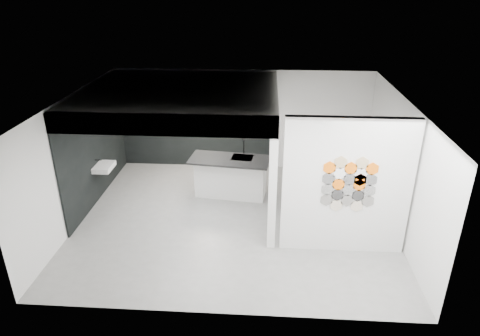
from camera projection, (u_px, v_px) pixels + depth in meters
name	position (u px, v px, depth m)	size (l,w,h in m)	color
floor	(235.00, 219.00, 9.79)	(7.00, 6.00, 0.01)	slate
partition_panel	(346.00, 187.00, 8.17)	(2.45, 0.15, 2.80)	silver
bay_clad_back	(197.00, 127.00, 12.08)	(4.40, 0.04, 2.35)	black
bay_clad_left	(96.00, 151.00, 10.42)	(0.04, 4.00, 2.35)	black
bulkhead	(181.00, 98.00, 9.72)	(4.40, 4.00, 0.40)	silver
corner_column	(272.00, 195.00, 8.34)	(0.16, 0.16, 2.35)	silver
fascia_beam	(161.00, 125.00, 7.97)	(4.40, 0.16, 0.40)	silver
wall_basin	(104.00, 167.00, 10.36)	(0.40, 0.60, 0.12)	silver
display_shelf	(200.00, 124.00, 11.92)	(3.00, 0.15, 0.04)	black
kitchen_island	(231.00, 176.00, 10.64)	(2.03, 1.07, 1.56)	silver
stockpot	(152.00, 119.00, 11.96)	(0.22, 0.22, 0.18)	black
kettle	(240.00, 121.00, 11.81)	(0.19, 0.19, 0.16)	black
glass_bowl	(248.00, 122.00, 11.81)	(0.14, 0.14, 0.10)	gray
glass_vase	(248.00, 122.00, 11.80)	(0.10, 0.10, 0.14)	gray
bottle_dark	(197.00, 120.00, 11.88)	(0.06, 0.06, 0.17)	black
utensil_cup	(182.00, 121.00, 11.92)	(0.09, 0.09, 0.11)	black
hex_tile_cluster	(349.00, 184.00, 8.04)	(1.04, 0.02, 1.16)	#66635E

